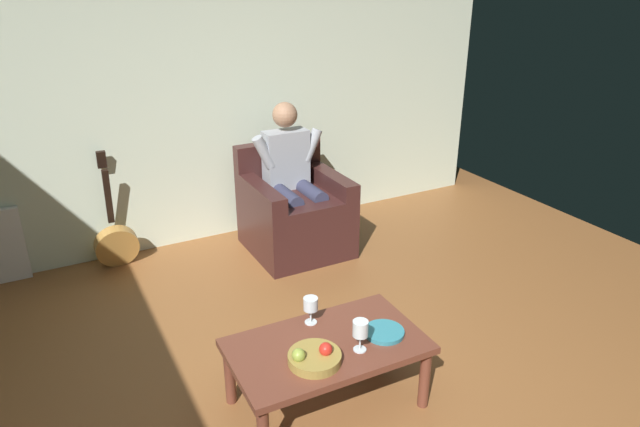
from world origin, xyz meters
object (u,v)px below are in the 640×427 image
armchair (294,213)px  coffee_table (327,352)px  guitar (116,241)px  decorative_dish (384,332)px  wine_glass_far (311,305)px  fruit_bowl (314,357)px  wine_glass_near (360,330)px  person_seated (293,174)px

armchair → coffee_table: armchair is taller
coffee_table → guitar: 2.36m
guitar → decorative_dish: size_ratio=4.28×
coffee_table → wine_glass_far: wine_glass_far is taller
coffee_table → fruit_bowl: 0.20m
wine_glass_far → decorative_dish: (-0.30, 0.29, -0.10)m
armchair → wine_glass_near: 2.07m
armchair → person_seated: (-0.00, -0.01, 0.35)m
armchair → person_seated: size_ratio=0.70×
armchair → decorative_dish: 1.96m
person_seated → wine_glass_far: person_seated is taller
armchair → fruit_bowl: 2.13m
coffee_table → wine_glass_near: 0.25m
wine_glass_near → fruit_bowl: wine_glass_near is taller
wine_glass_far → decorative_dish: wine_glass_far is taller
guitar → fruit_bowl: guitar is taller
person_seated → wine_glass_near: bearing=74.2°
guitar → wine_glass_near: guitar is taller
armchair → decorative_dish: size_ratio=3.96×
decorative_dish → guitar: bearing=-65.7°
wine_glass_far → fruit_bowl: (0.15, 0.33, -0.08)m
coffee_table → fruit_bowl: bearing=39.7°
guitar → fruit_bowl: size_ratio=3.46×
armchair → guitar: size_ratio=0.93×
coffee_table → wine_glass_near: (-0.13, 0.13, 0.18)m
guitar → decorative_dish: bearing=114.3°
person_seated → wine_glass_far: 1.79m
guitar → wine_glass_near: size_ratio=5.36×
coffee_table → decorative_dish: decorative_dish is taller
wine_glass_near → wine_glass_far: size_ratio=1.10×
person_seated → fruit_bowl: bearing=67.4°
coffee_table → fruit_bowl: (0.13, 0.11, 0.09)m
armchair → wine_glass_near: (0.56, 1.98, 0.21)m
guitar → wine_glass_far: guitar is taller
guitar → wine_glass_near: bearing=109.8°
armchair → wine_glass_far: 1.78m
person_seated → guitar: bearing=-15.1°
coffee_table → wine_glass_far: size_ratio=6.59×
person_seated → fruit_bowl: size_ratio=4.55×
wine_glass_near → wine_glass_far: 0.36m
person_seated → decorative_dish: 1.98m
fruit_bowl → decorative_dish: (-0.45, -0.04, -0.02)m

